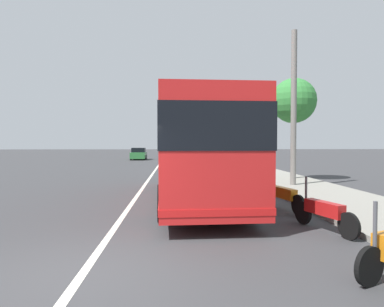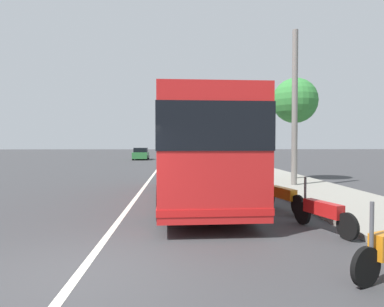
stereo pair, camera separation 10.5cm
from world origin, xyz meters
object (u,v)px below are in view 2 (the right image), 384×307
at_px(coach_bus, 195,146).
at_px(car_side_street, 187,153).
at_px(motorcycle_far_end, 323,212).
at_px(car_ahead_same_lane, 181,155).
at_px(motorcycle_nearest_curb, 282,196).
at_px(utility_pole, 295,109).
at_px(roadside_tree_mid_block, 295,102).
at_px(car_oncoming, 141,154).

xyz_separation_m(coach_bus, car_side_street, (37.06, -0.79, -1.33)).
relative_size(motorcycle_far_end, car_ahead_same_lane, 0.48).
bearing_deg(coach_bus, car_side_street, -3.19).
xyz_separation_m(motorcycle_nearest_curb, utility_pole, (5.33, -2.22, 3.22)).
relative_size(coach_bus, roadside_tree_mid_block, 1.84).
xyz_separation_m(roadside_tree_mid_block, utility_pole, (-3.04, 1.08, -0.74)).
bearing_deg(utility_pole, motorcycle_nearest_curb, 157.36).
relative_size(motorcycle_nearest_curb, utility_pole, 0.30).
xyz_separation_m(car_side_street, car_ahead_same_lane, (-7.21, 0.93, 0.01)).
bearing_deg(car_oncoming, car_side_street, 134.94).
xyz_separation_m(coach_bus, roadside_tree_mid_block, (6.36, -5.92, 2.44)).
height_order(coach_bus, motorcycle_far_end, coach_bus).
xyz_separation_m(car_ahead_same_lane, utility_pole, (-26.54, -4.99, 3.03)).
bearing_deg(car_side_street, car_ahead_same_lane, 173.55).
height_order(car_oncoming, roadside_tree_mid_block, roadside_tree_mid_block).
height_order(motorcycle_nearest_curb, car_oncoming, car_oncoming).
bearing_deg(utility_pole, motorcycle_far_end, 165.45).
bearing_deg(car_side_street, motorcycle_far_end, -176.30).
relative_size(car_oncoming, utility_pole, 0.55).
height_order(car_side_street, roadside_tree_mid_block, roadside_tree_mid_block).
bearing_deg(car_oncoming, roadside_tree_mid_block, 23.84).
distance_m(motorcycle_nearest_curb, car_oncoming, 33.85).
bearing_deg(roadside_tree_mid_block, car_ahead_same_lane, 14.47).
bearing_deg(coach_bus, utility_pole, -57.59).
height_order(car_ahead_same_lane, roadside_tree_mid_block, roadside_tree_mid_block).
xyz_separation_m(motorcycle_far_end, roadside_tree_mid_block, (10.90, -3.12, 3.96)).
bearing_deg(utility_pole, coach_bus, 124.37).
relative_size(car_side_street, car_ahead_same_lane, 0.92).
height_order(motorcycle_nearest_curb, car_ahead_same_lane, car_ahead_same_lane).
distance_m(car_oncoming, car_ahead_same_lane, 5.21).
height_order(roadside_tree_mid_block, utility_pole, utility_pole).
distance_m(coach_bus, car_side_street, 37.10).
height_order(motorcycle_far_end, car_side_street, car_side_street).
relative_size(car_oncoming, roadside_tree_mid_block, 0.71).
xyz_separation_m(coach_bus, car_oncoming, (30.90, 5.25, -1.28)).
distance_m(coach_bus, roadside_tree_mid_block, 9.02).
bearing_deg(coach_bus, motorcycle_far_end, -150.27).
bearing_deg(roadside_tree_mid_block, car_oncoming, 24.46).
relative_size(motorcycle_far_end, car_oncoming, 0.51).
bearing_deg(motorcycle_far_end, coach_bus, 14.75).
bearing_deg(car_oncoming, coach_bus, 9.01).
xyz_separation_m(coach_bus, motorcycle_nearest_curb, (-2.02, -2.62, -1.51)).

